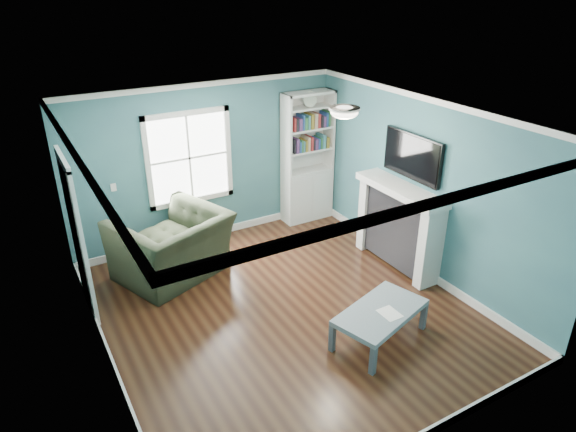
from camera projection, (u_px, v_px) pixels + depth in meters
floor at (285, 310)px, 6.84m from camera, size 5.00×5.00×0.00m
room_walls at (284, 202)px, 6.16m from camera, size 5.00×5.00×5.00m
trim at (284, 228)px, 6.31m from camera, size 4.50×5.00×2.60m
window at (189, 158)px, 8.02m from camera, size 1.40×0.06×1.50m
bookshelf at (307, 170)px, 9.04m from camera, size 0.90×0.35×2.31m
fireplace at (399, 227)px, 7.66m from camera, size 0.44×1.58×1.30m
tv at (412, 156)px, 7.25m from camera, size 0.06×1.10×0.65m
door at (77, 236)px, 6.47m from camera, size 0.12×0.98×2.17m
ceiling_fixture at (344, 111)px, 6.23m from camera, size 0.38×0.38×0.15m
light_switch at (113, 187)px, 7.59m from camera, size 0.08×0.01×0.12m
recliner at (171, 236)px, 7.37m from camera, size 1.72×1.43×1.29m
coffee_table at (380, 314)px, 6.15m from camera, size 1.31×0.96×0.43m
paper_sheet at (390, 313)px, 6.06m from camera, size 0.21×0.27×0.00m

